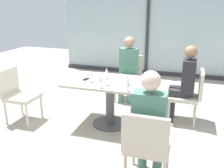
# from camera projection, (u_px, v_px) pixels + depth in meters

# --- Properties ---
(ground_plane) EXTENTS (12.00, 12.00, 0.00)m
(ground_plane) POSITION_uv_depth(u_px,v_px,m) (110.00, 124.00, 4.08)
(ground_plane) COLOR #A89E8E
(window_wall_backdrop) EXTENTS (4.71, 0.10, 2.70)m
(window_wall_backdrop) POSITION_uv_depth(u_px,v_px,m) (148.00, 29.00, 6.60)
(window_wall_backdrop) COLOR #A3B7BC
(window_wall_backdrop) RESTS_ON ground_plane
(dining_table_main) EXTENTS (1.33, 0.85, 0.73)m
(dining_table_main) POSITION_uv_depth(u_px,v_px,m) (110.00, 92.00, 3.91)
(dining_table_main) COLOR #BCB29E
(dining_table_main) RESTS_ON ground_plane
(chair_front_right) EXTENTS (0.46, 0.50, 0.87)m
(chair_front_right) POSITION_uv_depth(u_px,v_px,m) (147.00, 143.00, 2.58)
(chair_front_right) COLOR beige
(chair_front_right) RESTS_ON ground_plane
(chair_near_window) EXTENTS (0.46, 0.51, 0.87)m
(chair_near_window) POSITION_uv_depth(u_px,v_px,m) (129.00, 75.00, 5.04)
(chair_near_window) COLOR beige
(chair_near_window) RESTS_ON ground_plane
(chair_far_right) EXTENTS (0.50, 0.46, 0.87)m
(chair_far_right) POSITION_uv_depth(u_px,v_px,m) (190.00, 93.00, 4.02)
(chair_far_right) COLOR beige
(chair_far_right) RESTS_ON ground_plane
(chair_side_end) EXTENTS (0.50, 0.46, 0.87)m
(chair_side_end) POSITION_uv_depth(u_px,v_px,m) (17.00, 92.00, 4.07)
(chair_side_end) COLOR beige
(chair_side_end) RESTS_ON ground_plane
(person_front_right) EXTENTS (0.34, 0.39, 1.26)m
(person_front_right) POSITION_uv_depth(u_px,v_px,m) (150.00, 121.00, 2.62)
(person_front_right) COLOR #4C7F6B
(person_front_right) RESTS_ON ground_plane
(person_near_window) EXTENTS (0.34, 0.39, 1.26)m
(person_near_window) POSITION_uv_depth(u_px,v_px,m) (128.00, 66.00, 4.88)
(person_near_window) COLOR #4C7F6B
(person_near_window) RESTS_ON ground_plane
(person_far_right) EXTENTS (0.39, 0.34, 1.26)m
(person_far_right) POSITION_uv_depth(u_px,v_px,m) (184.00, 80.00, 3.99)
(person_far_right) COLOR #28282D
(person_far_right) RESTS_ON ground_plane
(wine_glass_0) EXTENTS (0.07, 0.07, 0.18)m
(wine_glass_0) POSITION_uv_depth(u_px,v_px,m) (107.00, 77.00, 3.62)
(wine_glass_0) COLOR silver
(wine_glass_0) RESTS_ON dining_table_main
(wine_glass_1) EXTENTS (0.07, 0.07, 0.18)m
(wine_glass_1) POSITION_uv_depth(u_px,v_px,m) (127.00, 77.00, 3.59)
(wine_glass_1) COLOR silver
(wine_glass_1) RESTS_ON dining_table_main
(wine_glass_2) EXTENTS (0.07, 0.07, 0.18)m
(wine_glass_2) POSITION_uv_depth(u_px,v_px,m) (100.00, 79.00, 3.50)
(wine_glass_2) COLOR silver
(wine_glass_2) RESTS_ON dining_table_main
(wine_glass_3) EXTENTS (0.07, 0.07, 0.18)m
(wine_glass_3) POSITION_uv_depth(u_px,v_px,m) (128.00, 82.00, 3.38)
(wine_glass_3) COLOR silver
(wine_glass_3) RESTS_ON dining_table_main
(wine_glass_4) EXTENTS (0.07, 0.07, 0.18)m
(wine_glass_4) POSITION_uv_depth(u_px,v_px,m) (91.00, 74.00, 3.75)
(wine_glass_4) COLOR silver
(wine_glass_4) RESTS_ON dining_table_main
(wine_glass_5) EXTENTS (0.07, 0.07, 0.18)m
(wine_glass_5) POSITION_uv_depth(u_px,v_px,m) (107.00, 71.00, 3.90)
(wine_glass_5) COLOR silver
(wine_glass_5) RESTS_ON dining_table_main
(coffee_cup) EXTENTS (0.08, 0.08, 0.09)m
(coffee_cup) POSITION_uv_depth(u_px,v_px,m) (152.00, 77.00, 3.88)
(coffee_cup) COLOR white
(coffee_cup) RESTS_ON dining_table_main
(cell_phone_on_table) EXTENTS (0.08, 0.15, 0.01)m
(cell_phone_on_table) POSITION_uv_depth(u_px,v_px,m) (86.00, 79.00, 3.93)
(cell_phone_on_table) COLOR black
(cell_phone_on_table) RESTS_ON dining_table_main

